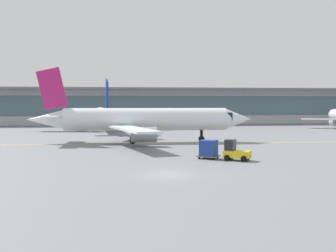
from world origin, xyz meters
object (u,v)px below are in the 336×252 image
object	(u,v)px
baggage_tug	(235,152)
gate_airplane_1	(103,116)
cargo_dolly_lead	(209,149)
taxiing_regional_jet	(143,120)

from	to	relation	value
baggage_tug	gate_airplane_1	bearing A→B (deg)	139.94
baggage_tug	cargo_dolly_lead	xyz separation A→B (m)	(-2.39, 1.58, 0.16)
gate_airplane_1	taxiing_regional_jet	world-z (taller)	taxiing_regional_jet
gate_airplane_1	baggage_tug	size ratio (longest dim) A/B	10.39
gate_airplane_1	taxiing_regional_jet	xyz separation A→B (m)	(6.25, -27.07, 0.23)
baggage_tug	cargo_dolly_lead	size ratio (longest dim) A/B	1.12
taxiing_regional_jet	cargo_dolly_lead	distance (m)	19.61
cargo_dolly_lead	taxiing_regional_jet	bearing A→B (deg)	139.59
gate_airplane_1	cargo_dolly_lead	world-z (taller)	gate_airplane_1
gate_airplane_1	cargo_dolly_lead	distance (m)	47.28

